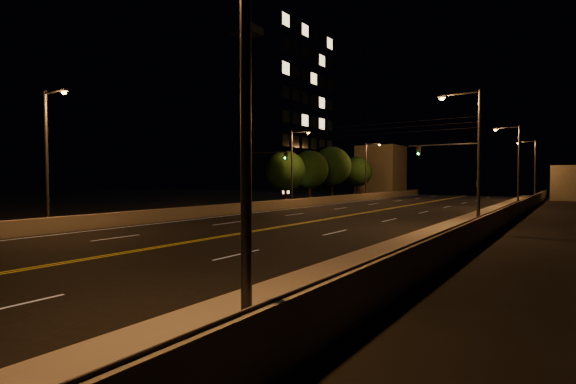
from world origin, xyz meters
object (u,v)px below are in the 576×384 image
Objects in this scene: tree_1 at (310,169)px; tree_0 at (286,171)px; streetlight_2 at (516,161)px; traffic_signal_right at (464,172)px; streetlight_5 at (294,163)px; tree_3 at (357,172)px; streetlight_3 at (533,166)px; streetlight_0 at (233,86)px; tree_2 at (332,166)px; traffic_signal_left at (258,173)px; streetlight_6 at (368,167)px; streetlight_1 at (474,150)px; streetlight_4 at (49,151)px; building_tower at (246,117)px.

tree_0 is at bearing -78.18° from tree_1.
traffic_signal_right is (-1.52, -16.49, -1.24)m from streetlight_2.
tree_3 is at bearing 99.30° from streetlight_5.
streetlight_3 is at bearing 53.70° from streetlight_5.
streetlight_0 is 57.14m from tree_2.
traffic_signal_right is 0.74× the size of tree_2.
tree_0 is (-3.94, 10.24, 0.39)m from traffic_signal_left.
streetlight_2 is at bearing 84.73° from traffic_signal_right.
streetlight_2 is 26.12m from tree_1.
streetlight_2 is at bearing -28.87° from streetlight_6.
tree_3 is (-24.06, 33.33, 0.57)m from traffic_signal_right.
streetlight_2 is at bearing -4.97° from tree_1.
tree_0 is (-2.81, -18.06, -0.85)m from streetlight_6.
streetlight_6 is at bearing 81.14° from tree_0.
streetlight_2 is at bearing 39.09° from traffic_signal_left.
streetlight_2 is 1.25× the size of tree_3.
streetlight_2 is (0.00, 21.00, 0.00)m from streetlight_1.
traffic_signal_right is (19.90, 18.98, -1.24)m from streetlight_4.
streetlight_0 and streetlight_3 have the same top height.
tree_0 is 0.92× the size of tree_1.
traffic_signal_left is (-20.30, -16.49, -1.24)m from streetlight_2.
streetlight_0 is 22.53m from streetlight_4.
tree_2 is 8.38m from tree_3.
streetlight_6 reaches higher than traffic_signal_right.
tree_1 is at bearing 101.82° from tree_0.
traffic_signal_left is at bearing -118.71° from streetlight_3.
streetlight_5 reaches higher than traffic_signal_left.
streetlight_5 is (-21.42, -29.15, 0.00)m from streetlight_3.
tree_1 is (-1.78, 8.51, 0.36)m from tree_0.
tree_1 is at bearing 175.03° from streetlight_2.
streetlight_0 is 1.00× the size of streetlight_5.
streetlight_4 is at bearing -136.35° from traffic_signal_right.
streetlight_6 is at bearing 64.30° from tree_1.
streetlight_1 is 1.07× the size of tree_2.
streetlight_4 is at bearing -90.00° from streetlight_6.
streetlight_3 is (0.00, 63.03, 0.00)m from streetlight_0.
streetlight_6 is (-21.42, 32.81, 0.00)m from streetlight_1.
streetlight_2 is 23.08m from streetlight_5.
building_tower reaches higher than tree_1.
streetlight_2 is at bearing 90.00° from streetlight_1.
tree_2 is at bearing 95.76° from streetlight_4.
tree_1 is (-4.60, -9.55, -0.49)m from streetlight_6.
streetlight_1 is 39.22m from tree_2.
tree_3 is (-4.16, 25.43, -0.66)m from streetlight_5.
traffic_signal_right is 41.11m from tree_3.
streetlight_1 and streetlight_6 have the same top height.
traffic_signal_right is 0.83× the size of tree_1.
streetlight_3 is 1.07× the size of tree_2.
streetlight_6 is (-21.42, 11.81, 0.00)m from streetlight_2.
streetlight_2 is 27.21m from tree_2.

